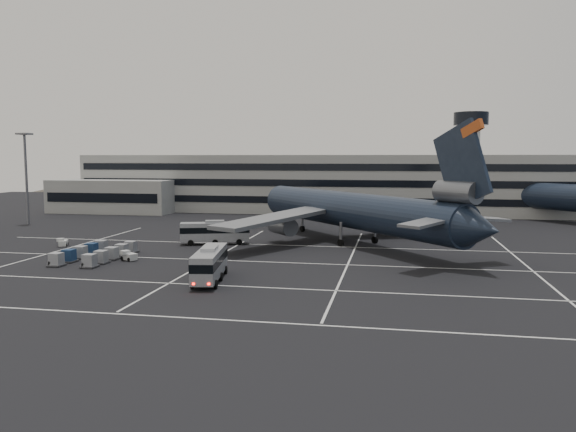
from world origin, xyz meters
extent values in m
plane|color=black|center=(0.00, 0.00, 0.00)|extent=(260.00, 260.00, 0.00)
cube|color=silver|center=(0.00, -22.00, 0.01)|extent=(90.00, 0.25, 0.01)
cube|color=silver|center=(0.00, -10.00, 0.01)|extent=(90.00, 0.25, 0.01)
cube|color=silver|center=(0.00, 4.00, 0.01)|extent=(90.00, 0.25, 0.01)
cube|color=silver|center=(0.00, 18.00, 0.01)|extent=(90.00, 0.25, 0.01)
cube|color=silver|center=(-30.00, 6.00, 0.01)|extent=(0.25, 55.00, 0.01)
cube|color=silver|center=(-6.00, 6.00, 0.01)|extent=(0.25, 55.00, 0.01)
cube|color=silver|center=(12.00, 6.00, 0.01)|extent=(0.25, 55.00, 0.01)
cube|color=silver|center=(34.00, 6.00, 0.01)|extent=(0.25, 55.00, 0.01)
cube|color=gray|center=(0.00, 72.00, 7.00)|extent=(120.00, 18.00, 14.00)
cube|color=black|center=(0.00, 62.95, 3.50)|extent=(118.00, 0.20, 1.60)
cube|color=black|center=(0.00, 62.95, 7.50)|extent=(118.00, 0.20, 1.60)
cube|color=black|center=(0.00, 62.95, 11.20)|extent=(118.00, 0.20, 1.60)
cube|color=gray|center=(-50.00, 60.00, 4.00)|extent=(30.00, 10.00, 8.00)
cylinder|color=gray|center=(35.00, 74.00, 11.00)|extent=(4.40, 4.40, 22.00)
cylinder|color=black|center=(35.00, 74.00, 22.50)|extent=(8.00, 8.00, 3.00)
ellipsoid|color=#38332B|center=(-60.00, 170.00, -10.50)|extent=(196.00, 140.00, 32.00)
ellipsoid|color=#38332B|center=(30.00, 170.00, -13.50)|extent=(252.00, 180.00, 44.00)
cylinder|color=slate|center=(-55.00, 35.00, 9.00)|extent=(0.50, 0.50, 18.00)
cube|color=slate|center=(-55.00, 35.00, 18.10)|extent=(2.40, 2.40, 0.35)
cylinder|color=black|center=(10.95, 22.18, 5.20)|extent=(34.61, 40.79, 5.60)
cone|color=black|center=(-5.57, 42.52, 5.20)|extent=(7.18, 7.02, 5.60)
cone|color=black|center=(27.66, 1.62, 5.20)|extent=(7.06, 7.06, 5.04)
cube|color=black|center=(25.46, 4.33, 12.60)|extent=(6.36, 7.67, 10.97)
cube|color=#B74818|center=(26.40, 3.17, 16.80)|extent=(2.46, 2.85, 2.24)
cylinder|color=#595B60|center=(25.14, 4.72, 9.30)|extent=(5.88, 6.36, 2.70)
cube|color=slate|center=(21.57, 2.46, 5.80)|extent=(7.20, 7.85, 0.87)
cube|color=slate|center=(28.09, 7.76, 5.80)|extent=(8.14, 6.27, 0.87)
cube|color=slate|center=(-0.01, 15.85, 4.40)|extent=(15.45, 21.92, 1.75)
cylinder|color=#595B60|center=(0.43, 20.07, 2.70)|extent=(5.56, 5.97, 2.70)
cube|color=slate|center=(19.39, 31.62, 4.40)|extent=(22.65, 11.72, 1.75)
cylinder|color=#595B60|center=(15.17, 32.05, 2.70)|extent=(5.56, 5.97, 2.70)
cylinder|color=slate|center=(1.27, 34.10, 2.20)|extent=(0.44, 0.44, 3.00)
cylinder|color=black|center=(1.27, 34.10, 0.55)|extent=(1.08, 1.17, 1.10)
cylinder|color=slate|center=(9.73, 18.61, 2.20)|extent=(0.44, 0.44, 3.00)
cylinder|color=black|center=(9.73, 18.61, 0.55)|extent=(1.08, 1.17, 1.10)
cylinder|color=slate|center=(14.70, 22.65, 2.20)|extent=(0.44, 0.44, 3.00)
cylinder|color=black|center=(14.70, 22.65, 0.55)|extent=(1.08, 1.17, 1.10)
cone|color=black|center=(42.10, 70.06, 5.20)|extent=(7.18, 7.08, 5.60)
cube|color=gray|center=(-2.07, -7.97, 1.98)|extent=(4.08, 10.87, 2.90)
cube|color=black|center=(-2.07, -7.97, 2.33)|extent=(4.15, 10.94, 0.92)
cube|color=gray|center=(-2.07, -7.97, 3.60)|extent=(1.99, 3.11, 0.34)
cylinder|color=black|center=(-2.66, -11.83, 0.46)|extent=(0.45, 0.96, 0.93)
cylinder|color=black|center=(-0.28, -11.44, 0.46)|extent=(0.45, 0.96, 0.93)
cylinder|color=black|center=(-3.26, -8.16, 0.46)|extent=(0.45, 0.96, 0.93)
cylinder|color=black|center=(-0.88, -7.77, 0.46)|extent=(0.45, 0.96, 0.93)
cylinder|color=black|center=(-3.85, -4.49, 0.46)|extent=(0.45, 0.96, 0.93)
cylinder|color=black|center=(-1.47, -4.11, 0.46)|extent=(0.45, 0.96, 0.93)
cube|color=#FF0C05|center=(-1.97, -13.35, 0.87)|extent=(0.25, 0.11, 0.21)
cube|color=#FF0C05|center=(-0.45, -13.11, 0.87)|extent=(0.25, 0.11, 0.21)
cube|color=gray|center=(-9.66, 16.94, 1.97)|extent=(10.77, 5.48, 2.88)
cube|color=black|center=(-9.66, 16.94, 2.31)|extent=(10.85, 5.56, 0.91)
cube|color=gray|center=(-9.66, 16.94, 3.58)|extent=(3.21, 2.33, 0.34)
cylinder|color=black|center=(-5.78, 16.92, 0.46)|extent=(0.97, 0.57, 0.92)
cylinder|color=black|center=(-6.51, 19.20, 0.46)|extent=(0.97, 0.57, 0.92)
cylinder|color=black|center=(-9.30, 15.80, 0.46)|extent=(0.97, 0.57, 0.92)
cylinder|color=black|center=(-10.02, 18.08, 0.46)|extent=(0.97, 0.57, 0.92)
cylinder|color=black|center=(-12.81, 14.68, 0.46)|extent=(0.97, 0.57, 0.92)
cylinder|color=black|center=(-13.54, 16.96, 0.46)|extent=(0.97, 0.57, 0.92)
cube|color=beige|center=(-31.76, 10.76, 0.50)|extent=(1.79, 2.27, 0.82)
cube|color=beige|center=(-31.58, 10.34, 1.05)|extent=(1.24, 1.14, 0.45)
cylinder|color=black|center=(-31.93, 9.89, 0.25)|extent=(0.38, 0.55, 0.51)
cylinder|color=black|center=(-31.01, 10.29, 0.25)|extent=(0.38, 0.55, 0.51)
cylinder|color=black|center=(-32.51, 11.23, 0.25)|extent=(0.38, 0.55, 0.51)
cylinder|color=black|center=(-31.59, 11.62, 0.25)|extent=(0.38, 0.55, 0.51)
cube|color=beige|center=(-16.40, 1.62, 0.53)|extent=(2.43, 2.07, 0.87)
cube|color=beige|center=(-15.98, 1.38, 1.12)|extent=(1.29, 1.36, 0.49)
cylinder|color=black|center=(-15.99, 0.77, 0.27)|extent=(0.58, 0.46, 0.54)
cylinder|color=black|center=(-15.46, 1.70, 0.27)|extent=(0.58, 0.46, 0.54)
cylinder|color=black|center=(-17.34, 1.54, 0.27)|extent=(0.58, 0.46, 0.54)
cylinder|color=black|center=(-16.81, 2.47, 0.27)|extent=(0.58, 0.46, 0.54)
cube|color=#2D2D30|center=(-23.48, -3.67, 0.14)|extent=(1.73, 2.00, 0.16)
cylinder|color=black|center=(-23.48, -3.67, 0.09)|extent=(0.09, 0.18, 0.18)
cube|color=#919399|center=(-23.48, -3.67, 0.95)|extent=(1.41, 1.41, 1.45)
cube|color=#2D2D30|center=(-18.96, -3.70, 0.14)|extent=(1.73, 2.00, 0.16)
cylinder|color=black|center=(-18.96, -3.70, 0.09)|extent=(0.09, 0.18, 0.18)
cube|color=#919399|center=(-18.96, -3.70, 0.95)|extent=(1.41, 1.41, 1.45)
cube|color=#2D2D30|center=(-23.46, -0.96, 0.14)|extent=(1.73, 2.00, 0.16)
cylinder|color=black|center=(-23.46, -0.96, 0.09)|extent=(0.09, 0.18, 0.18)
cube|color=navy|center=(-23.46, -0.96, 0.95)|extent=(1.41, 1.41, 1.45)
cube|color=#2D2D30|center=(-18.94, -0.99, 0.14)|extent=(1.73, 2.00, 0.16)
cylinder|color=black|center=(-18.94, -0.99, 0.09)|extent=(0.09, 0.18, 0.18)
cube|color=#919399|center=(-18.94, -0.99, 0.95)|extent=(1.41, 1.41, 1.45)
cube|color=#2D2D30|center=(-23.44, 1.75, 0.14)|extent=(1.73, 2.00, 0.16)
cylinder|color=black|center=(-23.44, 1.75, 0.09)|extent=(0.09, 0.18, 0.18)
cube|color=#919399|center=(-23.44, 1.75, 0.95)|extent=(1.41, 1.41, 1.45)
cube|color=#2D2D30|center=(-18.93, 1.73, 0.14)|extent=(1.73, 2.00, 0.16)
cylinder|color=black|center=(-18.93, 1.73, 0.09)|extent=(0.09, 0.18, 0.18)
cube|color=#919399|center=(-18.93, 1.73, 0.95)|extent=(1.41, 1.41, 1.45)
cube|color=#2D2D30|center=(-23.43, 4.47, 0.14)|extent=(1.73, 2.00, 0.16)
cylinder|color=black|center=(-23.43, 4.47, 0.09)|extent=(0.09, 0.18, 0.18)
cube|color=navy|center=(-23.43, 4.47, 0.95)|extent=(1.41, 1.41, 1.45)
cube|color=#2D2D30|center=(-18.91, 4.44, 0.14)|extent=(1.73, 2.00, 0.16)
cylinder|color=black|center=(-18.91, 4.44, 0.09)|extent=(0.09, 0.18, 0.18)
cube|color=#919399|center=(-18.91, 4.44, 0.95)|extent=(1.41, 1.41, 1.45)
cube|color=#2D2D30|center=(-23.41, 7.18, 0.14)|extent=(1.73, 2.00, 0.16)
cylinder|color=black|center=(-23.41, 7.18, 0.09)|extent=(0.09, 0.18, 0.18)
cube|color=#919399|center=(-23.41, 7.18, 0.95)|extent=(1.41, 1.41, 1.45)
cube|color=#2D2D30|center=(-18.89, 7.15, 0.14)|extent=(1.73, 2.00, 0.16)
cylinder|color=black|center=(-18.89, 7.15, 0.09)|extent=(0.09, 0.18, 0.18)
cube|color=#919399|center=(-18.89, 7.15, 0.95)|extent=(1.41, 1.41, 1.45)
camera|label=1|loc=(17.67, -65.68, 13.49)|focal=35.00mm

